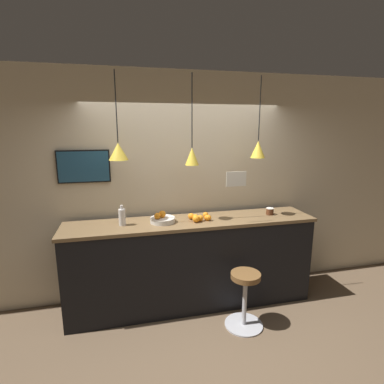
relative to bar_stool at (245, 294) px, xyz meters
name	(u,v)px	position (x,y,z in m)	size (l,w,h in m)	color
ground_plane	(207,338)	(-0.47, -0.11, -0.40)	(14.00, 14.00, 0.00)	brown
back_wall	(185,187)	(-0.47, 0.97, 1.05)	(8.00, 0.06, 2.90)	beige
service_counter	(192,263)	(-0.47, 0.57, 0.16)	(3.03, 0.59, 1.11)	black
bar_stool	(245,294)	(0.00, 0.00, 0.00)	(0.43, 0.43, 0.65)	#B7B7BC
fruit_bowl	(162,219)	(-0.83, 0.57, 0.76)	(0.29, 0.29, 0.14)	beige
orange_pile	(200,217)	(-0.38, 0.54, 0.76)	(0.27, 0.24, 0.09)	orange
juice_bottle	(122,217)	(-1.29, 0.57, 0.82)	(0.08, 0.08, 0.24)	silver
spread_jar	(270,211)	(0.56, 0.57, 0.76)	(0.10, 0.10, 0.09)	#562D19
pendant_lamp_left	(118,151)	(-1.30, 0.57, 1.57)	(0.21, 0.21, 0.94)	black
pendant_lamp_middle	(192,156)	(-0.47, 0.57, 1.50)	(0.16, 0.16, 1.02)	black
pendant_lamp_right	(258,149)	(0.35, 0.57, 1.56)	(0.18, 0.18, 0.95)	black
mounted_tv	(84,166)	(-1.70, 0.92, 1.36)	(0.60, 0.04, 0.39)	black
hanging_menu_board	(236,179)	(0.00, 0.35, 1.24)	(0.24, 0.01, 0.17)	silver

